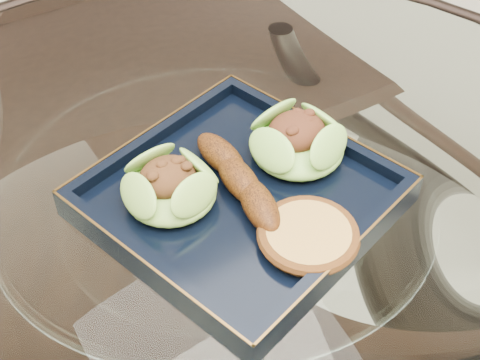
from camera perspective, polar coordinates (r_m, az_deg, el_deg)
dining_table at (r=0.82m, az=-1.72°, el=-11.78°), size 1.13×1.13×0.77m
dining_chair at (r=1.24m, az=-6.49°, el=5.91°), size 0.41×0.41×0.91m
navy_plate at (r=0.70m, az=-0.00°, el=-1.75°), size 0.33×0.33×0.02m
lettuce_wrap_left at (r=0.68m, az=-5.99°, el=-0.70°), size 0.12×0.12×0.03m
lettuce_wrap_right at (r=0.73m, az=4.93°, el=3.16°), size 0.12×0.12×0.04m
roasted_plantain at (r=0.69m, az=-0.06°, el=0.07°), size 0.05×0.16×0.03m
crumb_patty at (r=0.65m, az=5.85°, el=-4.82°), size 0.10×0.10×0.02m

